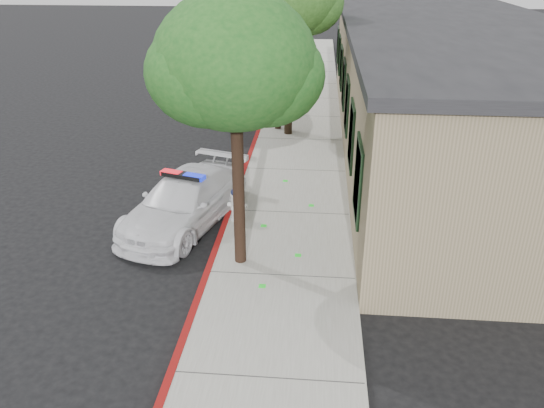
% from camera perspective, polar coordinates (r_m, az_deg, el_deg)
% --- Properties ---
extents(ground, '(120.00, 120.00, 0.00)m').
position_cam_1_polar(ground, '(11.65, -7.13, -7.72)').
color(ground, black).
rests_on(ground, ground).
extents(sidewalk, '(3.20, 60.00, 0.15)m').
position_cam_1_polar(sidewalk, '(14.01, 1.72, -1.13)').
color(sidewalk, gray).
rests_on(sidewalk, ground).
extents(red_curb, '(0.14, 60.00, 0.16)m').
position_cam_1_polar(red_curb, '(14.17, -4.50, -0.87)').
color(red_curb, maroon).
rests_on(red_curb, ground).
extents(clapboard_building, '(7.30, 20.89, 4.24)m').
position_cam_1_polar(clapboard_building, '(19.50, 18.37, 11.69)').
color(clapboard_building, '#8E7D5D').
rests_on(clapboard_building, ground).
extents(police_car, '(3.05, 4.77, 1.41)m').
position_cam_1_polar(police_car, '(13.58, -9.25, 0.31)').
color(police_car, silver).
rests_on(police_car, ground).
extents(fire_hydrant, '(0.51, 0.45, 0.89)m').
position_cam_1_polar(fire_hydrant, '(13.43, -3.72, 0.07)').
color(fire_hydrant, silver).
rests_on(fire_hydrant, sidewalk).
extents(street_tree_near, '(3.34, 3.07, 5.62)m').
position_cam_1_polar(street_tree_near, '(10.33, -3.93, 14.26)').
color(street_tree_near, black).
rests_on(street_tree_near, sidewalk).
extents(street_tree_mid, '(2.90, 3.03, 5.54)m').
position_cam_1_polar(street_tree_mid, '(19.93, 0.70, 19.64)').
color(street_tree_mid, black).
rests_on(street_tree_mid, sidewalk).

